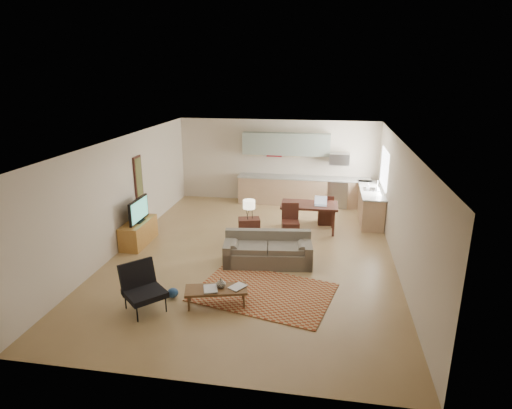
% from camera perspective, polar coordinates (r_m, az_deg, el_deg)
% --- Properties ---
extents(room, '(9.00, 9.00, 9.00)m').
position_cam_1_polar(room, '(9.84, -0.29, 0.60)').
color(room, olive).
rests_on(room, ground).
extents(kitchen_counter_back, '(4.26, 0.64, 0.92)m').
position_cam_1_polar(kitchen_counter_back, '(13.99, 6.29, 1.82)').
color(kitchen_counter_back, '#A4805F').
rests_on(kitchen_counter_back, ground).
extents(kitchen_counter_right, '(0.64, 2.26, 0.92)m').
position_cam_1_polar(kitchen_counter_right, '(12.90, 14.99, -0.03)').
color(kitchen_counter_right, '#A4805F').
rests_on(kitchen_counter_right, ground).
extents(kitchen_range, '(0.62, 0.62, 0.90)m').
position_cam_1_polar(kitchen_range, '(13.98, 10.79, 1.55)').
color(kitchen_range, '#A5A8AD').
rests_on(kitchen_range, ground).
extents(kitchen_microwave, '(0.62, 0.40, 0.35)m').
position_cam_1_polar(kitchen_microwave, '(13.74, 11.05, 5.99)').
color(kitchen_microwave, '#A5A8AD').
rests_on(kitchen_microwave, room).
extents(upper_cabinets, '(2.80, 0.34, 0.70)m').
position_cam_1_polar(upper_cabinets, '(13.86, 4.04, 8.04)').
color(upper_cabinets, gray).
rests_on(upper_cabinets, room).
extents(window_right, '(0.02, 1.40, 1.05)m').
position_cam_1_polar(window_right, '(12.67, 16.73, 4.61)').
color(window_right, white).
rests_on(window_right, room).
extents(wall_art_left, '(0.06, 0.42, 1.10)m').
position_cam_1_polar(wall_art_left, '(11.57, -15.39, 3.56)').
color(wall_art_left, olive).
rests_on(wall_art_left, room).
extents(triptych, '(1.70, 0.04, 0.50)m').
position_cam_1_polar(triptych, '(14.07, 2.44, 7.39)').
color(triptych, beige).
rests_on(triptych, room).
extents(rug, '(2.96, 2.37, 0.02)m').
position_cam_1_polar(rug, '(8.64, 1.03, -11.60)').
color(rug, maroon).
rests_on(rug, floor).
extents(sofa, '(2.15, 1.14, 0.71)m').
position_cam_1_polar(sofa, '(9.67, 1.58, -6.00)').
color(sofa, '#635C4E').
rests_on(sofa, floor).
extents(coffee_table, '(1.23, 0.74, 0.35)m').
position_cam_1_polar(coffee_table, '(8.18, -5.31, -12.14)').
color(coffee_table, '#51341B').
rests_on(coffee_table, floor).
extents(book_a, '(0.45, 0.48, 0.03)m').
position_cam_1_polar(book_a, '(8.05, -7.00, -11.19)').
color(book_a, maroon).
rests_on(book_a, coffee_table).
extents(book_b, '(0.51, 0.52, 0.02)m').
position_cam_1_polar(book_b, '(8.17, -3.06, -10.66)').
color(book_b, navy).
rests_on(book_b, coffee_table).
extents(vase, '(0.22, 0.22, 0.18)m').
position_cam_1_polar(vase, '(8.09, -4.70, -10.37)').
color(vase, black).
rests_on(vase, coffee_table).
extents(armchair, '(1.08, 1.08, 0.87)m').
position_cam_1_polar(armchair, '(8.11, -14.66, -10.84)').
color(armchair, black).
rests_on(armchair, floor).
extents(tv_credenza, '(0.50, 1.29, 0.59)m').
position_cam_1_polar(tv_credenza, '(11.20, -15.38, -3.62)').
color(tv_credenza, '#9A662B').
rests_on(tv_credenza, floor).
extents(tv, '(0.10, 0.99, 0.59)m').
position_cam_1_polar(tv, '(10.98, -15.40, -0.74)').
color(tv, black).
rests_on(tv, tv_credenza).
extents(console_table, '(0.61, 0.49, 0.63)m').
position_cam_1_polar(console_table, '(10.91, -0.92, -3.43)').
color(console_table, '#371812').
rests_on(console_table, floor).
extents(table_lamp, '(0.40, 0.40, 0.50)m').
position_cam_1_polar(table_lamp, '(10.73, -0.93, -0.61)').
color(table_lamp, beige).
rests_on(table_lamp, console_table).
extents(dining_table, '(1.53, 0.90, 0.77)m').
position_cam_1_polar(dining_table, '(11.72, 7.06, -1.71)').
color(dining_table, '#371812').
rests_on(dining_table, floor).
extents(dining_chair_near, '(0.51, 0.53, 0.92)m').
position_cam_1_polar(dining_chair_near, '(11.09, 4.63, -2.33)').
color(dining_chair_near, '#371812').
rests_on(dining_chair_near, floor).
extents(dining_chair_far, '(0.44, 0.46, 0.88)m').
position_cam_1_polar(dining_chair_far, '(12.33, 9.27, -0.58)').
color(dining_chair_far, '#371812').
rests_on(dining_chair_far, floor).
extents(laptop, '(0.33, 0.25, 0.24)m').
position_cam_1_polar(laptop, '(11.46, 8.64, 0.43)').
color(laptop, '#A5A8AD').
rests_on(laptop, dining_table).
extents(soap_bottle, '(0.11, 0.12, 0.19)m').
position_cam_1_polar(soap_bottle, '(12.82, 14.71, 2.47)').
color(soap_bottle, beige).
rests_on(soap_bottle, kitchen_counter_right).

